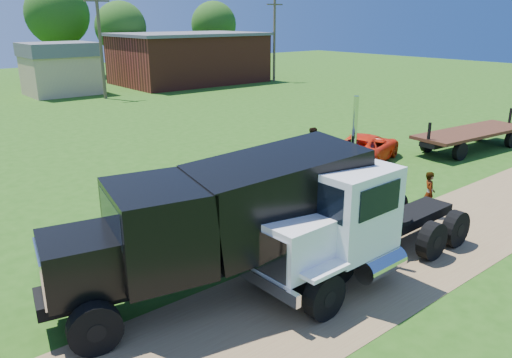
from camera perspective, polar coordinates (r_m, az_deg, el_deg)
ground at (r=15.84m, az=15.86°, el=-8.56°), size 140.00×140.00×0.00m
dirt_track at (r=15.84m, az=15.86°, el=-8.54°), size 120.00×4.20×0.01m
white_semi_tractor at (r=13.69m, az=9.66°, el=-4.79°), size 8.08×2.95×4.86m
black_dump_truck at (r=12.74m, az=-3.55°, el=-4.55°), size 8.68×4.18×3.68m
orange_pickup at (r=25.48m, az=12.35°, el=3.54°), size 5.62×3.96×1.42m
flatbed_trailer at (r=29.52m, az=23.37°, el=4.65°), size 7.66×2.94×1.92m
spectator_a at (r=19.00m, az=19.16°, el=-1.64°), size 0.72×0.71×1.67m
spectator_b at (r=23.95m, az=6.38°, el=3.58°), size 0.97×0.77×1.96m
brick_building at (r=56.53m, az=-7.66°, el=13.57°), size 15.40×10.40×5.30m
tan_shed at (r=50.55m, az=-21.47°, el=11.73°), size 6.20×5.40×4.70m
utility_poles at (r=46.43m, az=-17.33°, el=14.54°), size 42.20×0.28×9.00m
tree_row at (r=61.18m, az=-24.68°, el=15.99°), size 54.71×14.99×11.24m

